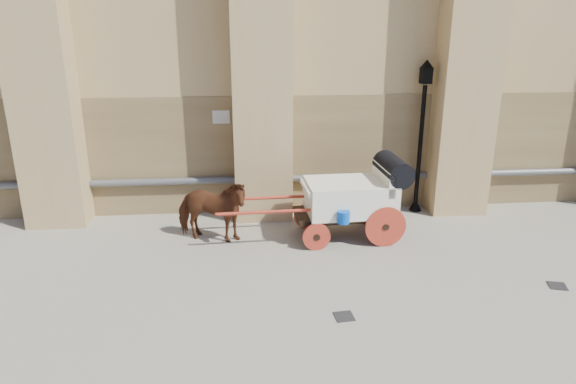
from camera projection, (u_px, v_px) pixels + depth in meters
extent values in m
plane|color=gray|center=(325.00, 282.00, 9.80)|extent=(90.00, 90.00, 0.00)
cube|color=olive|center=(377.00, 151.00, 13.42)|extent=(44.00, 0.35, 3.00)
cylinder|color=#59595B|center=(378.00, 176.00, 13.36)|extent=(42.00, 0.18, 0.18)
cube|color=beige|center=(221.00, 117.00, 12.59)|extent=(0.42, 0.04, 0.32)
imported|color=brown|center=(211.00, 210.00, 11.40)|extent=(1.90, 1.28, 1.47)
cube|color=black|center=(345.00, 214.00, 11.69)|extent=(2.29, 1.12, 0.12)
cube|color=white|center=(350.00, 197.00, 11.58)|extent=(2.00, 1.36, 0.72)
cube|color=white|center=(384.00, 178.00, 11.54)|extent=(0.21, 1.28, 0.56)
cube|color=white|center=(312.00, 187.00, 11.38)|extent=(0.41, 1.14, 0.10)
cylinder|color=black|center=(393.00, 169.00, 11.51)|extent=(0.63, 1.30, 0.57)
cylinder|color=#B43320|center=(386.00, 227.00, 11.23)|extent=(0.92, 0.10, 0.92)
cylinder|color=#B43320|center=(369.00, 207.00, 12.42)|extent=(0.92, 0.10, 0.92)
cylinder|color=#B43320|center=(317.00, 237.00, 11.08)|extent=(0.62, 0.09, 0.61)
cylinder|color=#B43320|center=(307.00, 216.00, 12.27)|extent=(0.62, 0.09, 0.61)
cylinder|color=#B43320|center=(273.00, 212.00, 10.95)|extent=(2.45, 0.18, 0.07)
cylinder|color=#B43320|center=(269.00, 198.00, 11.81)|extent=(2.45, 0.18, 0.07)
cylinder|color=blue|center=(344.00, 217.00, 10.93)|extent=(0.27, 0.27, 0.27)
cylinder|color=black|center=(420.00, 150.00, 13.02)|extent=(0.11, 0.11, 3.26)
cone|color=black|center=(415.00, 204.00, 13.48)|extent=(0.33, 0.33, 0.33)
cube|color=black|center=(426.00, 76.00, 12.43)|extent=(0.25, 0.25, 0.38)
cone|color=black|center=(427.00, 64.00, 12.34)|extent=(0.36, 0.36, 0.22)
cube|color=black|center=(344.00, 316.00, 8.64)|extent=(0.35, 0.35, 0.01)
cube|color=black|center=(557.00, 286.00, 9.64)|extent=(0.40, 0.40, 0.01)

